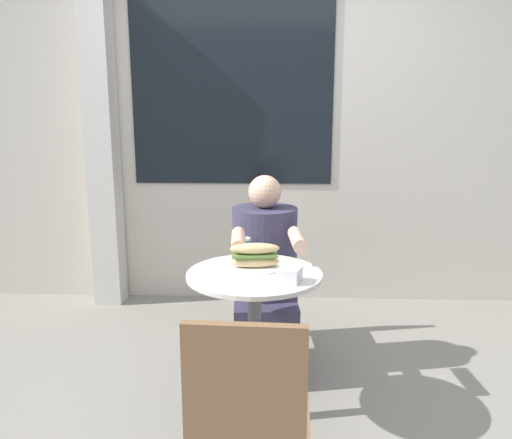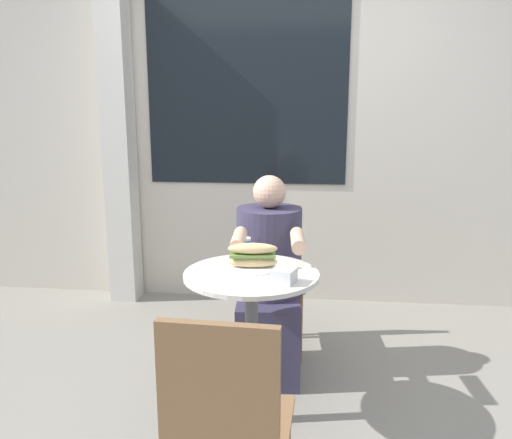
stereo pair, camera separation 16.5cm
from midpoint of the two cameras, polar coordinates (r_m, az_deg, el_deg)
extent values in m
plane|color=gray|center=(2.55, -2.18, -22.08)|extent=(8.00, 8.00, 0.00)
cube|color=beige|center=(3.78, -0.38, 11.63)|extent=(8.00, 0.08, 2.80)
cube|color=black|center=(3.75, -4.07, 15.31)|extent=(1.47, 0.01, 1.47)
cube|color=beige|center=(3.86, -18.36, 8.06)|extent=(0.20, 0.20, 2.40)
cylinder|color=beige|center=(2.22, -2.33, -6.32)|extent=(0.60, 0.60, 0.02)
cylinder|color=#515156|center=(2.36, -2.25, -14.66)|extent=(0.06, 0.06, 0.70)
cylinder|color=#515156|center=(2.54, -2.18, -21.92)|extent=(0.33, 0.33, 0.02)
cube|color=brown|center=(3.02, -0.51, -7.06)|extent=(0.41, 0.41, 0.02)
cube|color=brown|center=(3.12, -0.59, -2.19)|extent=(0.35, 0.06, 0.42)
cylinder|color=brown|center=(2.96, 2.84, -12.19)|extent=(0.03, 0.03, 0.43)
cylinder|color=brown|center=(2.95, -3.71, -12.26)|extent=(0.03, 0.03, 0.43)
cylinder|color=brown|center=(3.26, 2.38, -9.81)|extent=(0.03, 0.03, 0.43)
cylinder|color=brown|center=(3.25, -3.52, -9.87)|extent=(0.03, 0.03, 0.43)
cube|color=#38334C|center=(2.83, -0.69, -13.07)|extent=(0.37, 0.47, 0.45)
cylinder|color=#38334C|center=(2.73, -0.74, -3.62)|extent=(0.35, 0.35, 0.48)
sphere|color=#D6A889|center=(2.66, -0.76, 3.20)|extent=(0.18, 0.18, 0.18)
cylinder|color=#D6A889|center=(2.40, 2.78, -2.33)|extent=(0.09, 0.29, 0.07)
cylinder|color=#D6A889|center=(2.39, -4.01, -2.38)|extent=(0.09, 0.29, 0.07)
cube|color=brown|center=(1.74, -3.55, -22.57)|extent=(0.40, 0.40, 0.02)
cube|color=brown|center=(1.48, -4.71, -19.34)|extent=(0.35, 0.05, 0.42)
cylinder|color=white|center=(2.26, -2.27, -5.58)|extent=(0.22, 0.22, 0.01)
ellipsoid|color=#DBB77A|center=(2.26, -2.28, -4.87)|extent=(0.23, 0.09, 0.05)
cube|color=olive|center=(2.25, -2.29, -4.12)|extent=(0.21, 0.09, 0.01)
ellipsoid|color=#DBB77A|center=(2.24, -2.29, -3.35)|extent=(0.23, 0.09, 0.05)
cylinder|color=#336BB7|center=(2.40, -3.39, -3.47)|extent=(0.06, 0.06, 0.10)
cylinder|color=white|center=(2.39, -3.41, -2.25)|extent=(0.07, 0.07, 0.01)
cube|color=silver|center=(2.08, 1.55, -6.40)|extent=(0.11, 0.11, 0.06)
camera|label=1|loc=(0.08, -92.02, -0.43)|focal=35.00mm
camera|label=2|loc=(0.08, 87.98, 0.43)|focal=35.00mm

